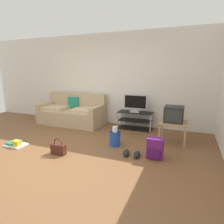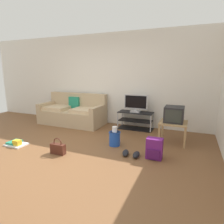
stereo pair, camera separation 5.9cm
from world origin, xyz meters
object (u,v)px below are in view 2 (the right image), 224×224
object	(u,v)px
couch	(73,113)
crt_tv	(174,114)
handbag	(58,148)
backpack	(154,149)
cleaning_bucket	(115,138)
sneakers_pair	(131,154)
floor_tray	(16,143)
side_table	(173,125)
flat_tv	(136,104)
tv_stand	(136,120)

from	to	relation	value
couch	crt_tv	world-z (taller)	couch
handbag	backpack	bearing A→B (deg)	16.60
cleaning_bucket	backpack	bearing A→B (deg)	-18.65
sneakers_pair	floor_tray	world-z (taller)	floor_tray
couch	side_table	size ratio (longest dim) A/B	3.34
cleaning_bucket	crt_tv	bearing A→B (deg)	31.39
backpack	crt_tv	bearing A→B (deg)	100.37
backpack	floor_tray	world-z (taller)	backpack
backpack	handbag	size ratio (longest dim) A/B	1.20
couch	crt_tv	xyz separation A→B (m)	(3.03, -0.49, 0.32)
flat_tv	floor_tray	world-z (taller)	flat_tv
couch	cleaning_bucket	distance (m)	2.23
couch	backpack	size ratio (longest dim) A/B	5.05
side_table	sneakers_pair	distance (m)	1.31
floor_tray	tv_stand	bearing A→B (deg)	46.54
handbag	cleaning_bucket	bearing A→B (deg)	44.30
handbag	sneakers_pair	bearing A→B (deg)	18.84
crt_tv	backpack	size ratio (longest dim) A/B	1.13
crt_tv	sneakers_pair	world-z (taller)	crt_tv
tv_stand	backpack	bearing A→B (deg)	-63.42
handbag	sneakers_pair	xyz separation A→B (m)	(1.36, 0.46, -0.07)
flat_tv	backpack	xyz separation A→B (m)	(0.84, -1.66, -0.54)
backpack	floor_tray	distance (m)	2.99
flat_tv	floor_tray	xyz separation A→B (m)	(-2.09, -2.19, -0.69)
flat_tv	crt_tv	size ratio (longest dim) A/B	1.47
couch	sneakers_pair	distance (m)	2.86
sneakers_pair	floor_tray	size ratio (longest dim) A/B	0.85
tv_stand	side_table	world-z (taller)	tv_stand
backpack	floor_tray	size ratio (longest dim) A/B	0.91
backpack	sneakers_pair	bearing A→B (deg)	-147.63
backpack	cleaning_bucket	world-z (taller)	cleaning_bucket
couch	crt_tv	distance (m)	3.09
flat_tv	backpack	size ratio (longest dim) A/B	1.66
couch	handbag	xyz separation A→B (m)	(1.01, -2.04, -0.22)
couch	handbag	world-z (taller)	couch
handbag	side_table	bearing A→B (deg)	37.20
crt_tv	handbag	bearing A→B (deg)	-142.51
handbag	tv_stand	bearing A→B (deg)	66.91
couch	cleaning_bucket	world-z (taller)	couch
flat_tv	floor_tray	distance (m)	3.11
couch	flat_tv	bearing A→B (deg)	4.47
sneakers_pair	floor_tray	bearing A→B (deg)	-169.67
crt_tv	sneakers_pair	xyz separation A→B (m)	(-0.66, -1.08, -0.61)
crt_tv	floor_tray	bearing A→B (deg)	-154.05
couch	sneakers_pair	xyz separation A→B (m)	(2.37, -1.58, -0.29)
handbag	sneakers_pair	world-z (taller)	handbag
crt_tv	backpack	bearing A→B (deg)	-102.78
backpack	tv_stand	bearing A→B (deg)	139.72
sneakers_pair	tv_stand	bearing A→B (deg)	103.22
sneakers_pair	side_table	bearing A→B (deg)	58.27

